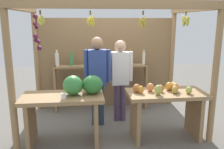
{
  "coord_description": "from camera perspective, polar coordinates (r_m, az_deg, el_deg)",
  "views": [
    {
      "loc": [
        -0.46,
        -4.26,
        1.92
      ],
      "look_at": [
        0.0,
        -0.18,
        0.99
      ],
      "focal_mm": 38.06,
      "sensor_mm": 36.0,
      "label": 1
    }
  ],
  "objects": [
    {
      "name": "ground_plane",
      "position": [
        4.69,
        -0.26,
        -11.37
      ],
      "size": [
        12.0,
        12.0,
        0.0
      ],
      "primitive_type": "plane",
      "color": "slate",
      "rests_on": "ground"
    },
    {
      "name": "market_stall",
      "position": [
        4.73,
        -0.87,
        5.17
      ],
      "size": [
        3.13,
        1.96,
        2.2
      ],
      "color": "#99754C",
      "rests_on": "ground"
    },
    {
      "name": "fruit_counter_left",
      "position": [
        3.78,
        -9.93,
        -6.16
      ],
      "size": [
        1.31,
        0.64,
        1.1
      ],
      "color": "#99754C",
      "rests_on": "ground"
    },
    {
      "name": "fruit_counter_right",
      "position": [
        4.01,
        12.63,
        -6.73
      ],
      "size": [
        1.26,
        0.64,
        0.95
      ],
      "color": "#99754C",
      "rests_on": "ground"
    },
    {
      "name": "bottle_shelf_unit",
      "position": [
        5.09,
        -2.72,
        0.09
      ],
      "size": [
        2.01,
        0.22,
        1.34
      ],
      "color": "#99754C",
      "rests_on": "ground"
    },
    {
      "name": "vendor_man",
      "position": [
        4.3,
        -3.53,
        0.24
      ],
      "size": [
        0.48,
        0.22,
        1.64
      ],
      "rotation": [
        0.0,
        0.0,
        -0.12
      ],
      "color": "#273D51",
      "rests_on": "ground"
    },
    {
      "name": "vendor_woman",
      "position": [
        4.49,
        1.97,
        0.15
      ],
      "size": [
        0.48,
        0.21,
        1.57
      ],
      "rotation": [
        0.0,
        0.0,
        0.15
      ],
      "color": "#524061",
      "rests_on": "ground"
    }
  ]
}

